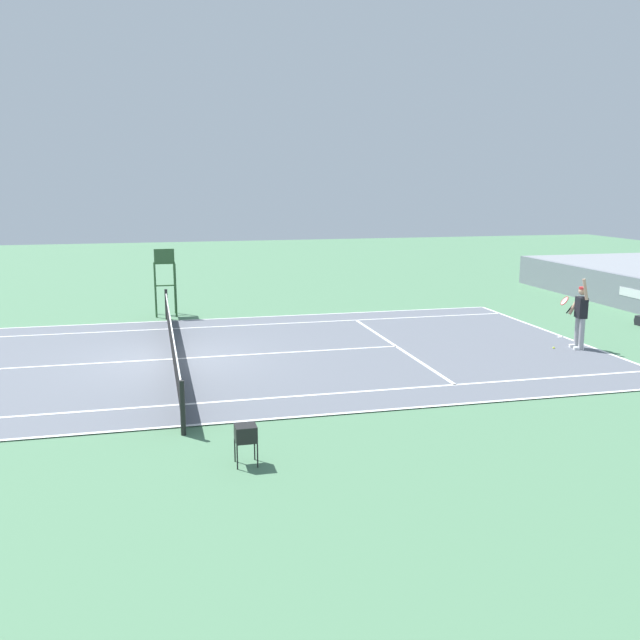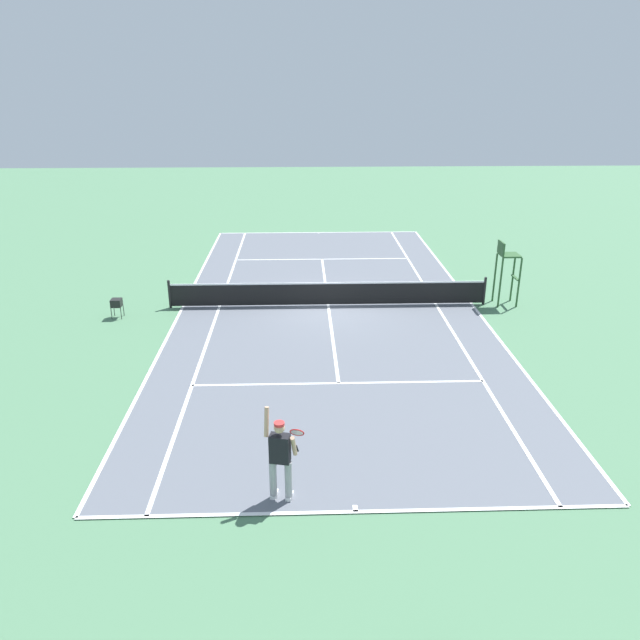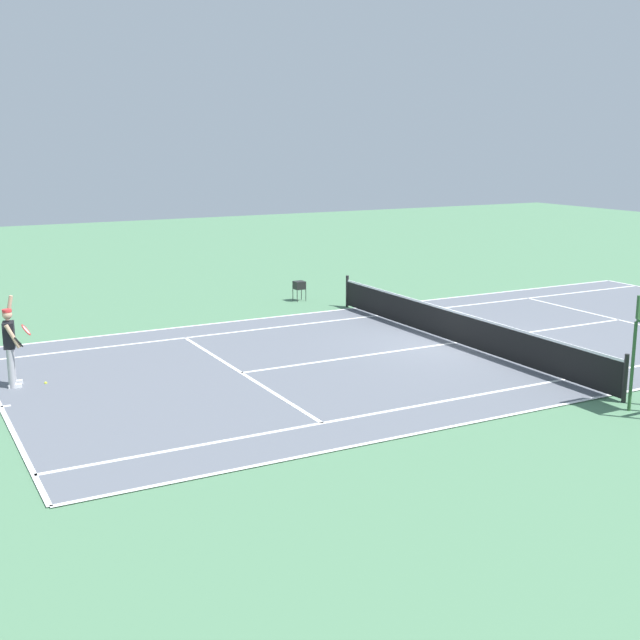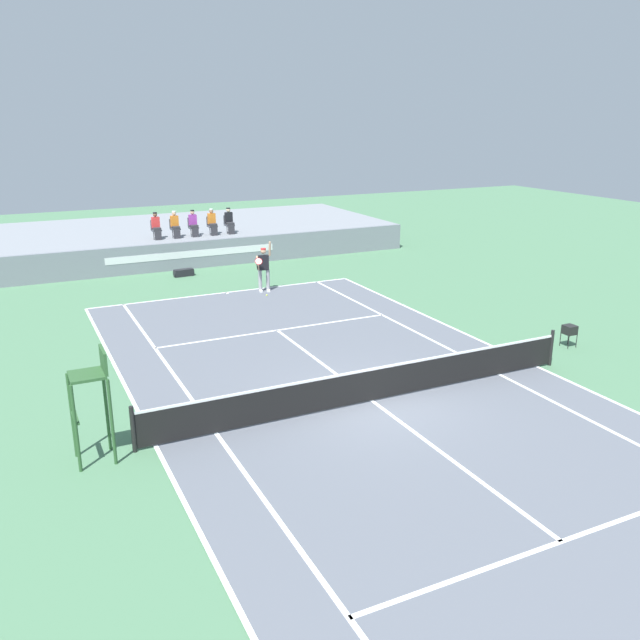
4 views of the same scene
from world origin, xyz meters
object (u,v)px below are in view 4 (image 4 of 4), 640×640
at_px(spectator_seated_4, 229,221).
at_px(equipment_bag, 184,273).
at_px(tennis_player, 264,268).
at_px(tennis_ball, 267,295).
at_px(spectator_seated_3, 212,222).
at_px(spectator_seated_2, 193,224).
at_px(spectator_seated_1, 175,225).
at_px(umpire_chair, 92,391).
at_px(ball_hopper, 570,329).
at_px(spectator_seated_0, 156,226).

height_order(spectator_seated_4, equipment_bag, spectator_seated_4).
bearing_deg(tennis_player, tennis_ball, -102.65).
relative_size(spectator_seated_3, equipment_bag, 1.38).
bearing_deg(spectator_seated_3, spectator_seated_2, 180.00).
xyz_separation_m(spectator_seated_2, equipment_bag, (-1.28, -2.65, -1.75)).
bearing_deg(spectator_seated_3, spectator_seated_1, 180.00).
xyz_separation_m(tennis_ball, umpire_chair, (-8.00, -10.73, 1.52)).
xyz_separation_m(tennis_player, equipment_bag, (-2.28, 4.13, -0.83)).
relative_size(spectator_seated_1, tennis_player, 0.61).
height_order(umpire_chair, ball_hopper, umpire_chair).
relative_size(spectator_seated_1, tennis_ball, 18.60).
relative_size(spectator_seated_4, tennis_ball, 18.60).
xyz_separation_m(spectator_seated_3, ball_hopper, (6.23, -17.23, -1.34)).
bearing_deg(umpire_chair, tennis_player, 54.47).
distance_m(spectator_seated_2, spectator_seated_3, 0.95).
bearing_deg(spectator_seated_4, ball_hopper, -72.75).
xyz_separation_m(umpire_chair, ball_hopper, (14.32, 0.96, -0.98)).
relative_size(umpire_chair, equipment_bag, 2.66).
height_order(spectator_seated_3, equipment_bag, spectator_seated_3).
bearing_deg(ball_hopper, umpire_chair, -176.15).
relative_size(spectator_seated_2, ball_hopper, 1.81).
relative_size(spectator_seated_3, umpire_chair, 0.52).
xyz_separation_m(spectator_seated_1, ball_hopper, (8.07, -17.23, -1.34)).
xyz_separation_m(spectator_seated_2, spectator_seated_4, (1.82, 0.00, 0.00)).
xyz_separation_m(tennis_player, ball_hopper, (6.17, -10.45, -0.42)).
bearing_deg(umpire_chair, spectator_seated_0, 73.62).
height_order(spectator_seated_1, umpire_chair, spectator_seated_1).
relative_size(spectator_seated_1, ball_hopper, 1.81).
distance_m(spectator_seated_0, equipment_bag, 3.22).
relative_size(spectator_seated_1, umpire_chair, 0.52).
distance_m(spectator_seated_3, umpire_chair, 19.91).
bearing_deg(spectator_seated_1, spectator_seated_2, 0.00).
bearing_deg(tennis_player, spectator_seated_4, 83.14).
xyz_separation_m(spectator_seated_2, tennis_ball, (0.85, -7.46, -1.87)).
distance_m(umpire_chair, equipment_bag, 16.67).
bearing_deg(spectator_seated_3, spectator_seated_0, 180.00).
distance_m(equipment_bag, ball_hopper, 16.86).
bearing_deg(spectator_seated_4, tennis_ball, -97.40).
bearing_deg(spectator_seated_1, equipment_bag, -98.18).
height_order(spectator_seated_1, tennis_player, spectator_seated_1).
distance_m(spectator_seated_3, spectator_seated_4, 0.88).
distance_m(spectator_seated_1, spectator_seated_4, 2.72).
height_order(spectator_seated_0, spectator_seated_4, same).
bearing_deg(equipment_bag, ball_hopper, -59.91).
relative_size(spectator_seated_2, tennis_player, 0.61).
bearing_deg(spectator_seated_2, ball_hopper, -67.40).
height_order(spectator_seated_4, tennis_ball, spectator_seated_4).
distance_m(spectator_seated_0, spectator_seated_2, 1.80).
xyz_separation_m(spectator_seated_4, ball_hopper, (5.35, -17.23, -1.34)).
height_order(spectator_seated_0, umpire_chair, spectator_seated_0).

